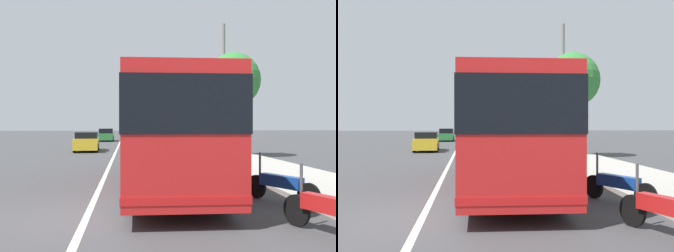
# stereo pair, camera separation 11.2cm
# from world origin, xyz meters

# --- Properties ---
(ground_plane) EXTENTS (220.00, 220.00, 0.00)m
(ground_plane) POSITION_xyz_m (0.00, 0.00, 0.00)
(ground_plane) COLOR #424244
(sidewalk_curb) EXTENTS (110.00, 3.60, 0.14)m
(sidewalk_curb) POSITION_xyz_m (10.00, -7.10, 0.07)
(sidewalk_curb) COLOR #B2ADA3
(sidewalk_curb) RESTS_ON ground
(lane_divider_line) EXTENTS (110.00, 0.16, 0.01)m
(lane_divider_line) POSITION_xyz_m (10.00, 0.00, 0.00)
(lane_divider_line) COLOR silver
(lane_divider_line) RESTS_ON ground
(coach_bus) EXTENTS (10.90, 2.75, 3.29)m
(coach_bus) POSITION_xyz_m (4.00, -2.12, 1.92)
(coach_bus) COLOR red
(coach_bus) RESTS_ON ground
(motorcycle_nearest_curb) EXTENTS (2.05, 0.92, 1.27)m
(motorcycle_nearest_curb) POSITION_xyz_m (-1.85, -4.56, 0.47)
(motorcycle_nearest_curb) COLOR black
(motorcycle_nearest_curb) RESTS_ON ground
(motorcycle_mid_row) EXTENTS (2.14, 1.12, 1.27)m
(motorcycle_mid_row) POSITION_xyz_m (1.04, -4.81, 0.47)
(motorcycle_mid_row) COLOR black
(motorcycle_mid_row) RESTS_ON ground
(car_behind_bus) EXTENTS (4.70, 1.97, 1.43)m
(car_behind_bus) POSITION_xyz_m (21.04, 2.21, 0.70)
(car_behind_bus) COLOR gold
(car_behind_bus) RESTS_ON ground
(car_oncoming) EXTENTS (4.31, 1.82, 1.49)m
(car_oncoming) POSITION_xyz_m (37.92, 1.72, 0.70)
(car_oncoming) COLOR #2D7238
(car_oncoming) RESTS_ON ground
(roadside_tree_mid_block) EXTENTS (3.34, 3.34, 6.42)m
(roadside_tree_mid_block) POSITION_xyz_m (14.56, -7.31, 4.73)
(roadside_tree_mid_block) COLOR brown
(roadside_tree_mid_block) RESTS_ON ground
(roadside_tree_far_block) EXTENTS (4.14, 4.14, 7.77)m
(roadside_tree_far_block) POSITION_xyz_m (28.84, -7.45, 5.67)
(roadside_tree_far_block) COLOR brown
(roadside_tree_far_block) RESTS_ON ground
(utility_pole) EXTENTS (0.20, 0.20, 8.32)m
(utility_pole) POSITION_xyz_m (15.14, -6.86, 4.16)
(utility_pole) COLOR slate
(utility_pole) RESTS_ON ground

